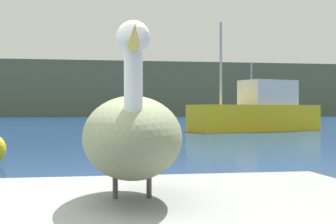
# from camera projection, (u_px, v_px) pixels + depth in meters

# --- Properties ---
(hillside_backdrop) EXTENTS (140.00, 13.03, 8.50)m
(hillside_backdrop) POSITION_uv_depth(u_px,v_px,m) (76.00, 90.00, 81.81)
(hillside_backdrop) COLOR #5B664C
(hillside_backdrop) RESTS_ON ground
(pelican) EXTENTS (0.64, 1.43, 0.93)m
(pelican) POSITION_uv_depth(u_px,v_px,m) (132.00, 135.00, 2.79)
(pelican) COLOR gray
(pelican) RESTS_ON pier_dock
(fishing_boat_red) EXTENTS (6.58, 3.51, 4.80)m
(fishing_boat_red) POSITION_uv_depth(u_px,v_px,m) (271.00, 112.00, 40.75)
(fishing_boat_red) COLOR red
(fishing_boat_red) RESTS_ON ground
(fishing_boat_yellow) EXTENTS (7.31, 4.11, 5.36)m
(fishing_boat_yellow) POSITION_uv_depth(u_px,v_px,m) (258.00, 112.00, 25.78)
(fishing_boat_yellow) COLOR yellow
(fishing_boat_yellow) RESTS_ON ground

